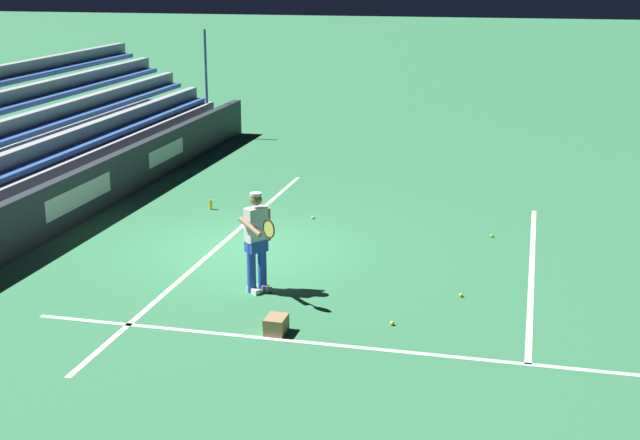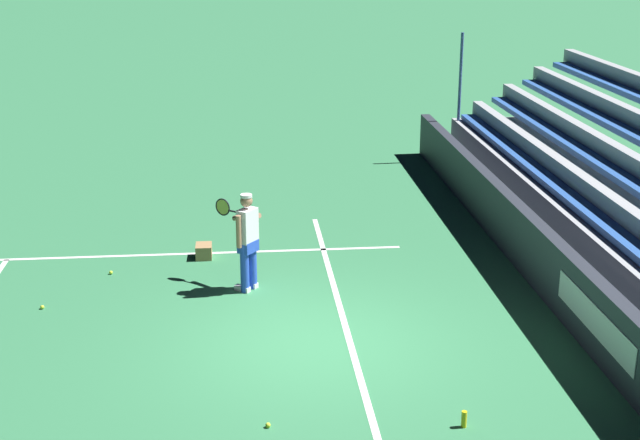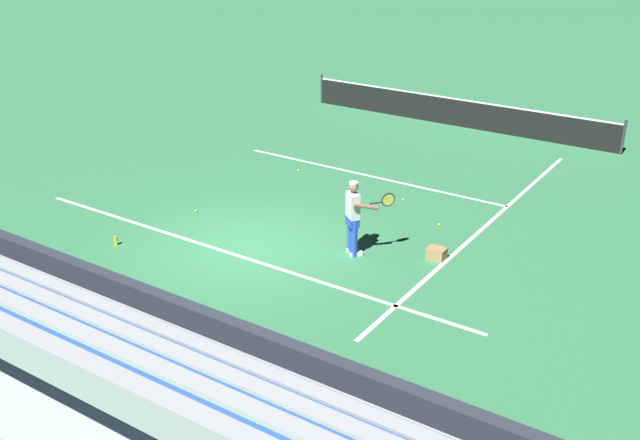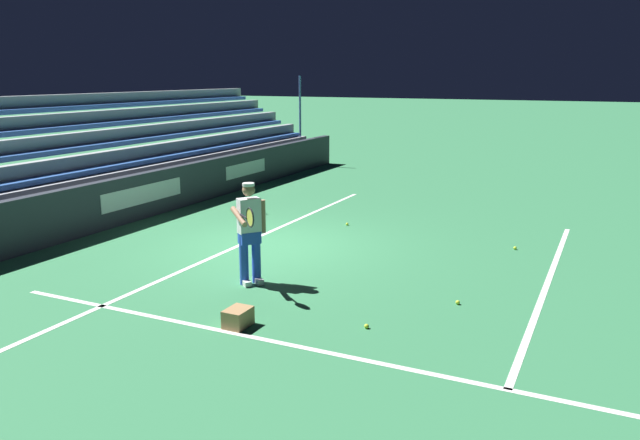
{
  "view_description": "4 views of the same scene",
  "coord_description": "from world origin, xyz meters",
  "px_view_note": "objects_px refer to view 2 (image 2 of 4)",
  "views": [
    {
      "loc": [
        15.77,
        5.35,
        5.33
      ],
      "look_at": [
        1.18,
        1.82,
        1.02
      ],
      "focal_mm": 50.0,
      "sensor_mm": 36.0,
      "label": 1
    },
    {
      "loc": [
        -12.07,
        1.09,
        5.92
      ],
      "look_at": [
        1.74,
        -0.21,
        1.38
      ],
      "focal_mm": 50.0,
      "sensor_mm": 36.0,
      "label": 2
    },
    {
      "loc": [
        9.88,
        -11.85,
        7.42
      ],
      "look_at": [
        1.36,
        0.98,
        0.62
      ],
      "focal_mm": 42.0,
      "sensor_mm": 36.0,
      "label": 3
    },
    {
      "loc": [
        10.73,
        6.34,
        3.43
      ],
      "look_at": [
        0.34,
        1.37,
        0.74
      ],
      "focal_mm": 35.0,
      "sensor_mm": 36.0,
      "label": 4
    }
  ],
  "objects_px": {
    "ball_box_cardboard": "(204,251)",
    "tennis_ball_on_baseline": "(111,272)",
    "tennis_player": "(247,240)",
    "tennis_ball_far_left": "(268,425)",
    "tennis_ball_near_player": "(42,307)",
    "water_bottle": "(464,419)"
  },
  "relations": [
    {
      "from": "tennis_player",
      "to": "water_bottle",
      "type": "relative_size",
      "value": 7.8
    },
    {
      "from": "tennis_ball_near_player",
      "to": "water_bottle",
      "type": "bearing_deg",
      "value": -125.2
    },
    {
      "from": "tennis_player",
      "to": "ball_box_cardboard",
      "type": "xyz_separation_m",
      "value": [
        1.64,
        0.8,
        -0.76
      ]
    },
    {
      "from": "tennis_ball_far_left",
      "to": "water_bottle",
      "type": "relative_size",
      "value": 0.3
    },
    {
      "from": "tennis_player",
      "to": "ball_box_cardboard",
      "type": "distance_m",
      "value": 1.98
    },
    {
      "from": "tennis_ball_near_player",
      "to": "tennis_ball_on_baseline",
      "type": "distance_m",
      "value": 1.73
    },
    {
      "from": "ball_box_cardboard",
      "to": "water_bottle",
      "type": "bearing_deg",
      "value": -151.9
    },
    {
      "from": "tennis_player",
      "to": "tennis_ball_near_player",
      "type": "distance_m",
      "value": 3.52
    },
    {
      "from": "ball_box_cardboard",
      "to": "tennis_ball_far_left",
      "type": "height_order",
      "value": "ball_box_cardboard"
    },
    {
      "from": "tennis_ball_far_left",
      "to": "tennis_ball_near_player",
      "type": "bearing_deg",
      "value": 41.54
    },
    {
      "from": "tennis_ball_on_baseline",
      "to": "tennis_ball_far_left",
      "type": "bearing_deg",
      "value": -154.38
    },
    {
      "from": "tennis_ball_on_baseline",
      "to": "water_bottle",
      "type": "distance_m",
      "value": 7.61
    },
    {
      "from": "tennis_player",
      "to": "tennis_ball_on_baseline",
      "type": "distance_m",
      "value": 2.76
    },
    {
      "from": "tennis_player",
      "to": "tennis_ball_near_player",
      "type": "bearing_deg",
      "value": 98.89
    },
    {
      "from": "tennis_player",
      "to": "tennis_ball_far_left",
      "type": "xyz_separation_m",
      "value": [
        -4.53,
        -0.17,
        -0.86
      ]
    },
    {
      "from": "tennis_player",
      "to": "tennis_ball_near_player",
      "type": "xyz_separation_m",
      "value": [
        -0.53,
        3.38,
        -0.86
      ]
    },
    {
      "from": "ball_box_cardboard",
      "to": "tennis_ball_near_player",
      "type": "relative_size",
      "value": 6.06
    },
    {
      "from": "water_bottle",
      "to": "tennis_ball_near_player",
      "type": "bearing_deg",
      "value": 54.8
    },
    {
      "from": "ball_box_cardboard",
      "to": "tennis_ball_on_baseline",
      "type": "distance_m",
      "value": 1.79
    },
    {
      "from": "tennis_ball_far_left",
      "to": "tennis_ball_on_baseline",
      "type": "height_order",
      "value": "same"
    },
    {
      "from": "tennis_player",
      "to": "water_bottle",
      "type": "xyz_separation_m",
      "value": [
        -4.75,
        -2.61,
        -0.78
      ]
    },
    {
      "from": "tennis_player",
      "to": "ball_box_cardboard",
      "type": "height_order",
      "value": "tennis_player"
    }
  ]
}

